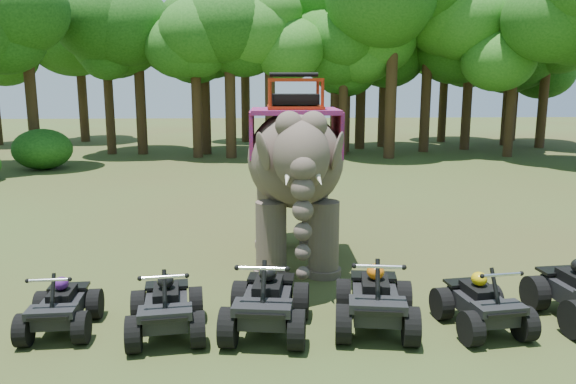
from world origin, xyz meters
name	(u,v)px	position (x,y,z in m)	size (l,w,h in m)	color
ground	(291,298)	(0.00, 0.00, 0.00)	(110.00, 110.00, 0.00)	#47381E
elephant	(295,170)	(0.22, 2.38, 2.19)	(2.30, 5.22, 4.39)	brown
atv_0	(60,300)	(-4.01, -1.30, 0.57)	(1.12, 1.53, 1.14)	black
atv_1	(166,299)	(-2.19, -1.52, 0.63)	(1.24, 1.69, 1.25)	black
atv_2	(267,293)	(-0.50, -1.50, 0.69)	(1.36, 1.87, 1.38)	black
atv_3	(376,291)	(1.37, -1.46, 0.68)	(1.34, 1.84, 1.37)	black
atv_4	(482,296)	(3.20, -1.58, 0.60)	(1.19, 1.63, 1.21)	black
tree_0	(270,79)	(0.00, 20.90, 4.33)	(6.06, 6.06, 8.66)	#195114
tree_1	(343,91)	(4.21, 21.80, 3.67)	(5.14, 5.14, 7.34)	#195114
tree_2	(427,70)	(9.34, 22.98, 4.88)	(6.83, 6.83, 9.75)	#195114
tree_3	(512,91)	(13.46, 20.52, 3.66)	(5.12, 5.12, 7.31)	#195114
tree_27	(30,85)	(-11.94, 18.43, 4.04)	(5.66, 5.66, 8.08)	#195114
tree_28	(108,89)	(-9.28, 22.85, 3.74)	(5.23, 5.23, 7.47)	#195114
tree_29	(196,83)	(-4.06, 21.10, 4.10)	(5.73, 5.73, 8.19)	#195114
tree_30	(546,72)	(17.37, 24.60, 4.78)	(6.70, 6.70, 9.57)	#195114
tree_31	(245,66)	(-1.55, 29.28, 5.20)	(7.29, 7.29, 10.41)	#195114
tree_32	(444,78)	(12.22, 28.52, 4.43)	(6.20, 6.20, 8.85)	#195114
tree_33	(80,63)	(-12.96, 29.99, 5.41)	(7.57, 7.57, 10.82)	#195114
tree_34	(346,82)	(4.58, 23.27, 4.16)	(5.83, 5.83, 8.33)	#195114
tree_35	(515,88)	(17.57, 29.13, 3.70)	(5.18, 5.18, 7.40)	#195114
tree_36	(383,83)	(7.37, 25.77, 4.09)	(5.72, 5.72, 8.18)	#195114
tree_38	(336,65)	(3.89, 22.72, 5.14)	(7.20, 7.20, 10.29)	#195114
tree_39	(205,76)	(-3.72, 22.56, 4.47)	(6.26, 6.26, 8.94)	#195114
tree_40	(362,63)	(5.74, 24.74, 5.33)	(7.46, 7.46, 10.66)	#195114
tree_41	(392,62)	(6.59, 20.22, 5.21)	(7.30, 7.30, 10.42)	#195114
tree_42	(139,70)	(-7.46, 22.72, 4.81)	(6.74, 6.74, 9.63)	#195114
tree_43	(508,87)	(15.74, 26.23, 3.83)	(5.36, 5.36, 7.66)	#195114
tree_44	(469,73)	(12.24, 24.00, 4.71)	(6.59, 6.59, 9.42)	#195114
tree_45	(230,71)	(-2.18, 20.79, 4.76)	(6.66, 6.66, 9.52)	#195114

